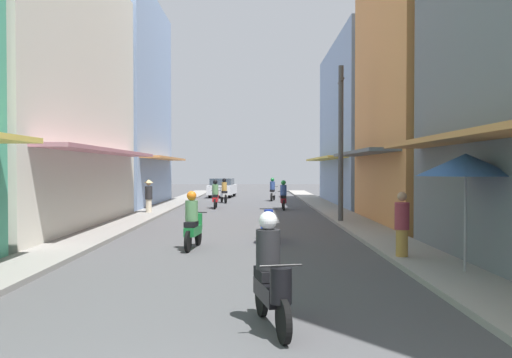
% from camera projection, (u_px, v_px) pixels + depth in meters
% --- Properties ---
extents(ground_plane, '(103.57, 103.57, 0.00)m').
position_uv_depth(ground_plane, '(245.00, 219.00, 22.82)').
color(ground_plane, '#4C4C4F').
extents(sidewalk_left, '(1.54, 55.08, 0.12)m').
position_uv_depth(sidewalk_left, '(142.00, 217.00, 22.84)').
color(sidewalk_left, gray).
rests_on(sidewalk_left, ground).
extents(sidewalk_right, '(1.54, 55.08, 0.12)m').
position_uv_depth(sidewalk_right, '(347.00, 217.00, 22.80)').
color(sidewalk_right, '#9E9991').
rests_on(sidewalk_right, ground).
extents(building_left_mid, '(7.05, 12.25, 10.03)m').
position_uv_depth(building_left_mid, '(14.00, 90.00, 18.89)').
color(building_left_mid, silver).
rests_on(building_left_mid, ground).
extents(building_left_far, '(7.05, 10.49, 12.17)m').
position_uv_depth(building_left_far, '(109.00, 103.00, 30.89)').
color(building_left_far, '#8CA5CC').
rests_on(building_left_far, ground).
extents(building_right_mid, '(7.05, 8.42, 12.63)m').
position_uv_depth(building_right_mid, '(455.00, 62.00, 20.29)').
color(building_right_mid, '#D88C4C').
rests_on(building_right_mid, ground).
extents(building_right_far, '(7.05, 12.54, 9.73)m').
position_uv_depth(building_right_far, '(384.00, 125.00, 31.71)').
color(building_right_far, '#8CA5CC').
rests_on(building_right_far, ground).
extents(motorbike_silver, '(0.59, 1.80, 1.58)m').
position_uv_depth(motorbike_silver, '(275.00, 190.00, 35.69)').
color(motorbike_silver, black).
rests_on(motorbike_silver, ground).
extents(motorbike_blue, '(0.55, 1.81, 0.96)m').
position_uv_depth(motorbike_blue, '(270.00, 225.00, 15.54)').
color(motorbike_blue, black).
rests_on(motorbike_blue, ground).
extents(motorbike_white, '(0.68, 1.77, 1.58)m').
position_uv_depth(motorbike_white, '(226.00, 192.00, 33.59)').
color(motorbike_white, black).
rests_on(motorbike_white, ground).
extents(motorbike_maroon, '(0.55, 1.81, 1.58)m').
position_uv_depth(motorbike_maroon, '(286.00, 197.00, 27.81)').
color(motorbike_maroon, black).
rests_on(motorbike_maroon, ground).
extents(motorbike_green, '(0.55, 1.81, 1.58)m').
position_uv_depth(motorbike_green, '(196.00, 223.00, 14.18)').
color(motorbike_green, black).
rests_on(motorbike_green, ground).
extents(motorbike_red, '(0.55, 1.81, 1.58)m').
position_uv_depth(motorbike_red, '(218.00, 196.00, 28.81)').
color(motorbike_red, black).
rests_on(motorbike_red, ground).
extents(motorbike_black, '(0.63, 1.79, 1.58)m').
position_uv_depth(motorbike_black, '(273.00, 277.00, 7.10)').
color(motorbike_black, black).
rests_on(motorbike_black, ground).
extents(parked_car, '(2.11, 4.24, 1.45)m').
position_uv_depth(parked_car, '(225.00, 188.00, 40.28)').
color(parked_car, silver).
rests_on(parked_car, ground).
extents(pedestrian_far, '(0.34, 0.34, 1.64)m').
position_uv_depth(pedestrian_far, '(405.00, 227.00, 12.23)').
color(pedestrian_far, '#BF8C3F').
rests_on(pedestrian_far, ground).
extents(pedestrian_crossing, '(0.44, 0.44, 1.67)m').
position_uv_depth(pedestrian_crossing, '(151.00, 195.00, 24.75)').
color(pedestrian_crossing, beige).
rests_on(pedestrian_crossing, ground).
extents(vendor_umbrella, '(1.93, 1.93, 2.48)m').
position_uv_depth(vendor_umbrella, '(469.00, 165.00, 10.40)').
color(vendor_umbrella, '#99999E').
rests_on(vendor_umbrella, ground).
extents(utility_pole, '(0.20, 1.20, 6.25)m').
position_uv_depth(utility_pole, '(343.00, 143.00, 20.69)').
color(utility_pole, '#4C4C4F').
rests_on(utility_pole, ground).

